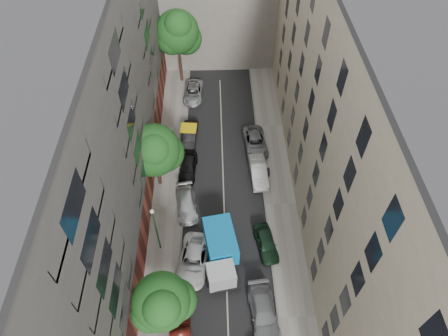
{
  "coord_description": "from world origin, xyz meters",
  "views": [
    {
      "loc": [
        -0.61,
        -22.4,
        31.83
      ],
      "look_at": [
        -0.01,
        -0.31,
        6.0
      ],
      "focal_mm": 32.0,
      "sensor_mm": 36.0,
      "label": 1
    }
  ],
  "objects_px": {
    "car_left_5": "(189,136)",
    "car_left_3": "(186,204)",
    "car_right_1": "(263,313)",
    "car_left_2": "(193,260)",
    "tree_far": "(178,34)",
    "car_left_4": "(188,167)",
    "car_left_6": "(193,92)",
    "car_right_4": "(255,142)",
    "car_right_2": "(266,243)",
    "pedestrian": "(268,173)",
    "tarp_truck": "(221,251)",
    "car_right_3": "(258,172)",
    "lamp_post": "(155,225)",
    "tree_mid": "(155,152)",
    "tree_near": "(163,304)"
  },
  "relations": [
    {
      "from": "car_left_5",
      "to": "car_left_3",
      "type": "bearing_deg",
      "value": -85.06
    },
    {
      "from": "car_left_3",
      "to": "car_right_1",
      "type": "bearing_deg",
      "value": -66.76
    },
    {
      "from": "car_left_2",
      "to": "car_left_3",
      "type": "relative_size",
      "value": 1.17
    },
    {
      "from": "tree_far",
      "to": "car_left_2",
      "type": "bearing_deg",
      "value": -85.6
    },
    {
      "from": "car_left_4",
      "to": "car_left_6",
      "type": "bearing_deg",
      "value": 93.86
    },
    {
      "from": "car_left_5",
      "to": "tree_far",
      "type": "bearing_deg",
      "value": 101.28
    },
    {
      "from": "car_right_4",
      "to": "car_left_4",
      "type": "bearing_deg",
      "value": -160.32
    },
    {
      "from": "car_right_2",
      "to": "tree_far",
      "type": "relative_size",
      "value": 0.41
    },
    {
      "from": "car_left_6",
      "to": "pedestrian",
      "type": "bearing_deg",
      "value": -56.41
    },
    {
      "from": "tarp_truck",
      "to": "car_left_2",
      "type": "relative_size",
      "value": 1.19
    },
    {
      "from": "car_left_2",
      "to": "car_right_3",
      "type": "relative_size",
      "value": 1.18
    },
    {
      "from": "lamp_post",
      "to": "pedestrian",
      "type": "bearing_deg",
      "value": 37.17
    },
    {
      "from": "car_left_3",
      "to": "tree_far",
      "type": "bearing_deg",
      "value": 85.53
    },
    {
      "from": "lamp_post",
      "to": "tree_mid",
      "type": "bearing_deg",
      "value": 93.97
    },
    {
      "from": "tarp_truck",
      "to": "car_right_1",
      "type": "height_order",
      "value": "tarp_truck"
    },
    {
      "from": "car_right_3",
      "to": "tree_near",
      "type": "xyz_separation_m",
      "value": [
        -8.1,
        -15.25,
        4.41
      ]
    },
    {
      "from": "car_right_1",
      "to": "pedestrian",
      "type": "distance_m",
      "value": 14.22
    },
    {
      "from": "car_right_2",
      "to": "tree_mid",
      "type": "relative_size",
      "value": 0.55
    },
    {
      "from": "car_left_6",
      "to": "tree_near",
      "type": "relative_size",
      "value": 0.65
    },
    {
      "from": "tarp_truck",
      "to": "pedestrian",
      "type": "xyz_separation_m",
      "value": [
        4.96,
        9.11,
        -0.62
      ]
    },
    {
      "from": "car_right_3",
      "to": "tree_far",
      "type": "bearing_deg",
      "value": 114.05
    },
    {
      "from": "car_left_4",
      "to": "tree_mid",
      "type": "xyz_separation_m",
      "value": [
        -2.7,
        -1.71,
        4.17
      ]
    },
    {
      "from": "tree_near",
      "to": "tree_mid",
      "type": "distance_m",
      "value": 14.53
    },
    {
      "from": "car_left_5",
      "to": "pedestrian",
      "type": "xyz_separation_m",
      "value": [
        8.11,
        -5.69,
        0.17
      ]
    },
    {
      "from": "car_right_3",
      "to": "car_left_4",
      "type": "bearing_deg",
      "value": 169.54
    },
    {
      "from": "car_right_1",
      "to": "tree_far",
      "type": "distance_m",
      "value": 31.99
    },
    {
      "from": "car_left_2",
      "to": "tree_far",
      "type": "relative_size",
      "value": 0.55
    },
    {
      "from": "car_left_3",
      "to": "tree_near",
      "type": "relative_size",
      "value": 0.62
    },
    {
      "from": "pedestrian",
      "to": "lamp_post",
      "type": "bearing_deg",
      "value": 57.23
    },
    {
      "from": "tarp_truck",
      "to": "pedestrian",
      "type": "bearing_deg",
      "value": 51.2
    },
    {
      "from": "car_left_6",
      "to": "tree_near",
      "type": "bearing_deg",
      "value": -89.33
    },
    {
      "from": "tarp_truck",
      "to": "car_left_6",
      "type": "relative_size",
      "value": 1.33
    },
    {
      "from": "tarp_truck",
      "to": "tree_mid",
      "type": "distance_m",
      "value": 10.9
    },
    {
      "from": "car_left_6",
      "to": "car_right_4",
      "type": "distance_m",
      "value": 11.2
    },
    {
      "from": "car_left_6",
      "to": "tree_near",
      "type": "xyz_separation_m",
      "value": [
        -1.18,
        -28.25,
        4.48
      ]
    },
    {
      "from": "car_left_4",
      "to": "car_right_3",
      "type": "distance_m",
      "value": 7.25
    },
    {
      "from": "car_right_3",
      "to": "pedestrian",
      "type": "bearing_deg",
      "value": -20.95
    },
    {
      "from": "car_right_4",
      "to": "lamp_post",
      "type": "height_order",
      "value": "lamp_post"
    },
    {
      "from": "car_right_3",
      "to": "car_right_4",
      "type": "xyz_separation_m",
      "value": [
        0.0,
        4.2,
        -0.05
      ]
    },
    {
      "from": "car_left_3",
      "to": "tree_mid",
      "type": "relative_size",
      "value": 0.63
    },
    {
      "from": "car_right_3",
      "to": "pedestrian",
      "type": "xyz_separation_m",
      "value": [
        0.91,
        -0.29,
        0.16
      ]
    },
    {
      "from": "car_left_2",
      "to": "car_left_6",
      "type": "distance_m",
      "value": 22.78
    },
    {
      "from": "tree_near",
      "to": "pedestrian",
      "type": "bearing_deg",
      "value": 58.92
    },
    {
      "from": "car_left_2",
      "to": "tree_far",
      "type": "xyz_separation_m",
      "value": [
        -1.99,
        25.85,
        6.05
      ]
    },
    {
      "from": "tarp_truck",
      "to": "car_right_1",
      "type": "relative_size",
      "value": 1.28
    },
    {
      "from": "tarp_truck",
      "to": "car_left_2",
      "type": "xyz_separation_m",
      "value": [
        -2.35,
        -0.38,
        -0.79
      ]
    },
    {
      "from": "car_left_2",
      "to": "car_right_2",
      "type": "xyz_separation_m",
      "value": [
        6.4,
        1.57,
        -0.06
      ]
    },
    {
      "from": "car_right_1",
      "to": "tree_far",
      "type": "xyz_separation_m",
      "value": [
        -7.59,
        30.48,
        6.07
      ]
    },
    {
      "from": "tree_far",
      "to": "car_right_2",
      "type": "bearing_deg",
      "value": -70.94
    },
    {
      "from": "tarp_truck",
      "to": "car_left_2",
      "type": "height_order",
      "value": "tarp_truck"
    }
  ]
}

